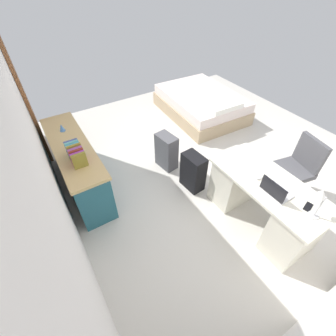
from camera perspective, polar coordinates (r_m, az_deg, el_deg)
The scene contains 15 objects.
ground_plane at distance 4.12m, azimuth 6.94°, elevation 0.46°, with size 5.90×5.90×0.00m, color beige.
wall_back at distance 2.66m, azimuth -30.55°, elevation 6.47°, with size 4.90×0.10×2.85m, color white.
door_wooden at distance 4.54m, azimuth -31.19°, elevation 14.35°, with size 0.88×0.05×2.04m, color brown.
desk at distance 3.27m, azimuth 21.77°, elevation -7.61°, with size 1.44×0.67×0.74m.
office_chair at distance 3.83m, azimuth 28.09°, elevation -0.79°, with size 0.54×0.54×0.94m.
credenza at distance 3.74m, azimuth -20.93°, elevation 0.46°, with size 1.80×0.48×0.80m.
bed at distance 5.46m, azimuth 7.99°, elevation 15.04°, with size 1.96×1.49×0.58m.
suitcase_black at distance 3.57m, azimuth 6.04°, elevation -0.93°, with size 0.36×0.22×0.60m, color black.
suitcase_spare_grey at distance 3.91m, azimuth -0.38°, elevation 4.01°, with size 0.36×0.22×0.61m, color #4C4C51.
laptop at distance 2.88m, azimuth 24.44°, elevation -4.99°, with size 0.31×0.22×0.21m.
computer_mouse at distance 3.02m, azimuth 21.11°, elevation -2.11°, with size 0.06×0.10×0.03m, color white.
cell_phone_near_laptop at distance 2.94m, azimuth 30.69°, elevation -8.05°, with size 0.07×0.14×0.01m, color black.
desk_lamp at distance 2.73m, azimuth 32.84°, elevation -5.88°, with size 0.16×0.11×0.34m.
book_row at distance 3.14m, azimuth -21.31°, elevation 3.27°, with size 0.36×0.17×0.23m.
figurine_small at distance 3.81m, azimuth -24.24°, elevation 8.86°, with size 0.08×0.08×0.11m, color #4C7FBF.
Camera 1 is at (-2.30, 2.02, 2.75)m, focal length 25.29 mm.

